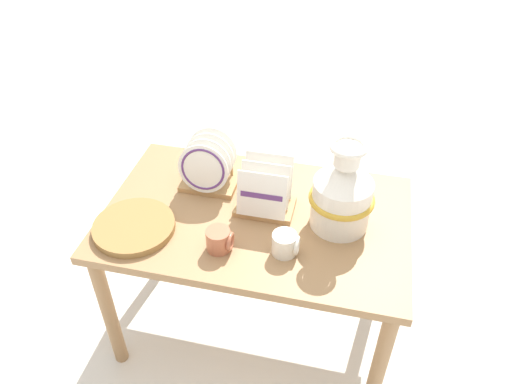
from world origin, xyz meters
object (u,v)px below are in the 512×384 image
dish_rack_round_plates (208,169)px  ceramic_vase (342,193)px  dish_rack_square_plates (265,196)px  wicker_charger_stack (134,227)px  mug_terracotta_glaze (220,240)px  mug_cream_glaze (286,244)px

dish_rack_round_plates → ceramic_vase: bearing=-10.8°
ceramic_vase → dish_rack_square_plates: bearing=176.5°
wicker_charger_stack → mug_terracotta_glaze: bearing=-3.8°
dish_rack_round_plates → wicker_charger_stack: bearing=-122.2°
ceramic_vase → mug_terracotta_glaze: 0.46m
dish_rack_square_plates → wicker_charger_stack: dish_rack_square_plates is taller
ceramic_vase → wicker_charger_stack: ceramic_vase is taller
dish_rack_round_plates → wicker_charger_stack: dish_rack_round_plates is taller
dish_rack_square_plates → mug_terracotta_glaze: (-0.11, -0.24, -0.02)m
dish_rack_round_plates → mug_cream_glaze: dish_rack_round_plates is taller
ceramic_vase → wicker_charger_stack: 0.76m
ceramic_vase → mug_cream_glaze: 0.27m
mug_terracotta_glaze → mug_cream_glaze: bearing=8.3°
ceramic_vase → mug_cream_glaze: (-0.16, -0.19, -0.10)m
dish_rack_round_plates → mug_cream_glaze: (0.37, -0.29, -0.05)m
ceramic_vase → dish_rack_square_plates: ceramic_vase is taller
ceramic_vase → dish_rack_round_plates: bearing=169.2°
wicker_charger_stack → mug_cream_glaze: mug_cream_glaze is taller
dish_rack_square_plates → mug_terracotta_glaze: size_ratio=2.36×
ceramic_vase → dish_rack_round_plates: 0.55m
dish_rack_square_plates → mug_terracotta_glaze: 0.27m
mug_terracotta_glaze → wicker_charger_stack: bearing=176.2°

